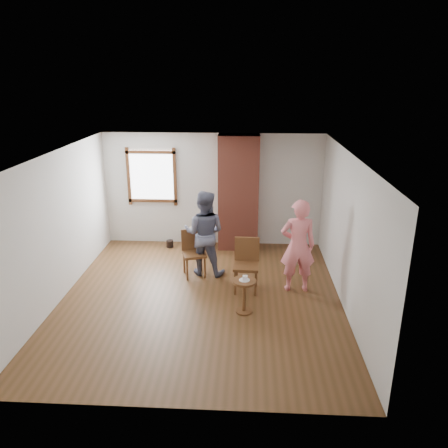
% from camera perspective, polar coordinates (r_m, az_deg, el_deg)
% --- Properties ---
extents(ground, '(5.50, 5.50, 0.00)m').
position_cam_1_polar(ground, '(8.01, -3.01, -9.64)').
color(ground, brown).
rests_on(ground, ground).
extents(room_shell, '(5.04, 5.52, 2.62)m').
position_cam_1_polar(room_shell, '(7.90, -3.18, 4.11)').
color(room_shell, silver).
rests_on(room_shell, ground).
extents(brick_chimney, '(0.90, 0.50, 2.60)m').
position_cam_1_polar(brick_chimney, '(9.81, 1.91, 4.05)').
color(brick_chimney, '#AC503D').
rests_on(brick_chimney, ground).
extents(stoneware_crock, '(0.44, 0.44, 0.48)m').
position_cam_1_polar(stoneware_crock, '(10.11, -3.61, -1.82)').
color(stoneware_crock, '#C8AB90').
rests_on(stoneware_crock, ground).
extents(dark_pot, '(0.17, 0.17, 0.17)m').
position_cam_1_polar(dark_pot, '(10.26, -7.10, -2.56)').
color(dark_pot, black).
rests_on(dark_pot, ground).
extents(dining_chair_left, '(0.55, 0.55, 0.93)m').
position_cam_1_polar(dining_chair_left, '(8.71, -4.03, -3.40)').
color(dining_chair_left, brown).
rests_on(dining_chair_left, ground).
extents(dining_chair_right, '(0.48, 0.48, 0.98)m').
position_cam_1_polar(dining_chair_right, '(8.11, 2.95, -4.91)').
color(dining_chair_right, brown).
rests_on(dining_chair_right, ground).
extents(side_table, '(0.40, 0.40, 0.60)m').
position_cam_1_polar(side_table, '(7.39, 2.66, -8.71)').
color(side_table, brown).
rests_on(side_table, ground).
extents(cake_plate, '(0.18, 0.18, 0.01)m').
position_cam_1_polar(cake_plate, '(7.30, 2.68, -7.31)').
color(cake_plate, white).
rests_on(cake_plate, side_table).
extents(cake_slice, '(0.08, 0.07, 0.06)m').
position_cam_1_polar(cake_slice, '(7.28, 2.77, -7.07)').
color(cake_slice, white).
rests_on(cake_slice, cake_plate).
extents(man, '(0.93, 0.77, 1.72)m').
position_cam_1_polar(man, '(8.62, -2.59, -1.20)').
color(man, '#141538').
rests_on(man, ground).
extents(person_pink, '(0.66, 0.45, 1.76)m').
position_cam_1_polar(person_pink, '(8.04, 9.63, -2.84)').
color(person_pink, pink).
rests_on(person_pink, ground).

